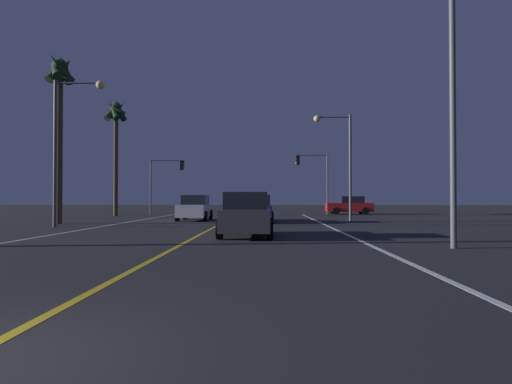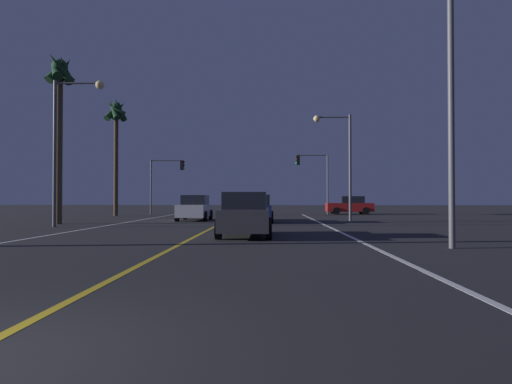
# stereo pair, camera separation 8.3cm
# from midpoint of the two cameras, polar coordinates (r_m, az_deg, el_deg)

# --- Properties ---
(lane_edge_right) EXTENTS (0.16, 43.04, 0.01)m
(lane_edge_right) POSITION_cam_midpoint_polar(r_m,az_deg,el_deg) (19.46, 11.04, -5.14)
(lane_edge_right) COLOR silver
(lane_edge_right) RESTS_ON ground
(lane_edge_left) EXTENTS (0.16, 43.04, 0.01)m
(lane_edge_left) POSITION_cam_midpoint_polar(r_m,az_deg,el_deg) (21.09, -22.83, -4.75)
(lane_edge_left) COLOR silver
(lane_edge_left) RESTS_ON ground
(lane_center_divider) EXTENTS (0.16, 43.04, 0.01)m
(lane_center_divider) POSITION_cam_midpoint_polar(r_m,az_deg,el_deg) (19.41, -6.60, -5.16)
(lane_center_divider) COLOR gold
(lane_center_divider) RESTS_ON ground
(car_crossing_side) EXTENTS (4.30, 2.02, 1.70)m
(car_crossing_side) POSITION_cam_midpoint_polar(r_m,az_deg,el_deg) (42.40, 12.11, -1.72)
(car_crossing_side) COLOR black
(car_crossing_side) RESTS_ON ground
(car_oncoming) EXTENTS (2.02, 4.30, 1.70)m
(car_oncoming) POSITION_cam_midpoint_polar(r_m,az_deg,el_deg) (29.88, -7.85, -2.09)
(car_oncoming) COLOR black
(car_oncoming) RESTS_ON ground
(car_lead_same_lane) EXTENTS (2.02, 4.30, 1.70)m
(car_lead_same_lane) POSITION_cam_midpoint_polar(r_m,az_deg,el_deg) (17.00, -1.23, -3.01)
(car_lead_same_lane) COLOR black
(car_lead_same_lane) RESTS_ON ground
(car_ahead_far) EXTENTS (2.02, 4.30, 1.70)m
(car_ahead_far) POSITION_cam_midpoint_polar(r_m,az_deg,el_deg) (27.13, 0.18, -2.22)
(car_ahead_far) COLOR black
(car_ahead_far) RESTS_ON ground
(traffic_light_near_right) EXTENTS (3.05, 0.36, 5.58)m
(traffic_light_near_right) POSITION_cam_midpoint_polar(r_m,az_deg,el_deg) (41.46, 7.37, 2.82)
(traffic_light_near_right) COLOR #4C4C51
(traffic_light_near_right) RESTS_ON ground
(traffic_light_near_left) EXTENTS (3.27, 0.36, 5.12)m
(traffic_light_near_left) POSITION_cam_midpoint_polar(r_m,az_deg,el_deg) (42.32, -11.33, 2.35)
(traffic_light_near_left) COLOR #4C4C51
(traffic_light_near_left) RESTS_ON ground
(street_lamp_right_near) EXTENTS (1.97, 0.44, 8.66)m
(street_lamp_right_near) POSITION_cam_midpoint_polar(r_m,az_deg,el_deg) (14.53, 22.53, 15.03)
(street_lamp_right_near) COLOR #4C4C51
(street_lamp_right_near) RESTS_ON ground
(street_lamp_left_mid) EXTENTS (2.64, 0.44, 7.56)m
(street_lamp_left_mid) POSITION_cam_midpoint_polar(r_m,az_deg,el_deg) (24.78, -23.16, 7.11)
(street_lamp_left_mid) COLOR #4C4C51
(street_lamp_left_mid) RESTS_ON ground
(street_lamp_right_far) EXTENTS (2.50, 0.44, 7.01)m
(street_lamp_right_far) POSITION_cam_midpoint_polar(r_m,az_deg,el_deg) (29.68, 10.96, 5.12)
(street_lamp_right_far) COLOR #4C4C51
(street_lamp_right_far) RESTS_ON ground
(palm_tree_left_mid) EXTENTS (2.04, 2.06, 9.86)m
(palm_tree_left_mid) POSITION_cam_midpoint_polar(r_m,az_deg,el_deg) (28.50, -23.99, 12.20)
(palm_tree_left_mid) COLOR #473826
(palm_tree_left_mid) RESTS_ON ground
(palm_tree_left_far) EXTENTS (1.98, 2.24, 10.10)m
(palm_tree_left_far) POSITION_cam_midpoint_polar(r_m,az_deg,el_deg) (39.57, -17.61, 8.71)
(palm_tree_left_far) COLOR #473826
(palm_tree_left_far) RESTS_ON ground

